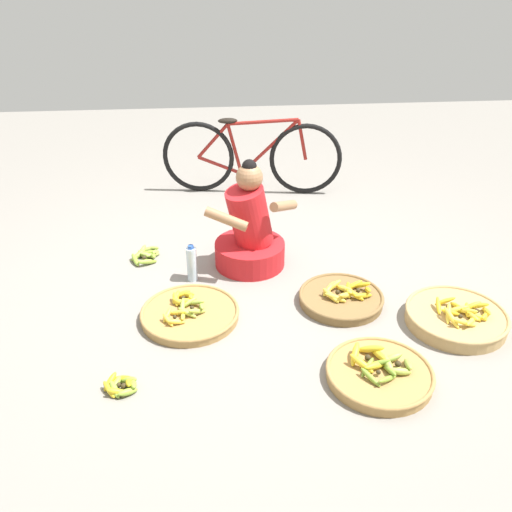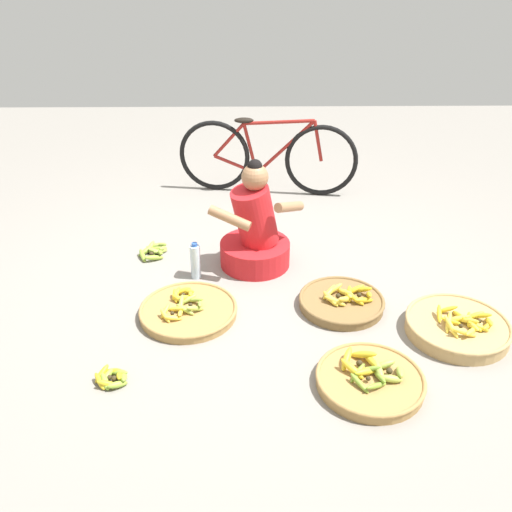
# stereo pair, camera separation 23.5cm
# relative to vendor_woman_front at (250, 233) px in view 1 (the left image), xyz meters

# --- Properties ---
(ground_plane) EXTENTS (10.00, 10.00, 0.00)m
(ground_plane) POSITION_rel_vendor_woman_front_xyz_m (0.00, -0.30, -0.26)
(ground_plane) COLOR gray
(vendor_woman_front) EXTENTS (0.69, 0.55, 0.82)m
(vendor_woman_front) POSITION_rel_vendor_woman_front_xyz_m (0.00, 0.00, 0.00)
(vendor_woman_front) COLOR red
(vendor_woman_front) RESTS_ON ground
(bicycle_leaning) EXTENTS (1.69, 0.30, 0.73)m
(bicycle_leaning) POSITION_rel_vendor_woman_front_xyz_m (0.13, 1.40, 0.09)
(bicycle_leaning) COLOR black
(bicycle_leaning) RESTS_ON ground
(banana_basket_back_left) EXTENTS (0.59, 0.59, 0.14)m
(banana_basket_back_left) POSITION_rel_vendor_woman_front_xyz_m (0.61, -1.31, -0.22)
(banana_basket_back_left) COLOR #A87F47
(banana_basket_back_left) RESTS_ON ground
(banana_basket_front_center) EXTENTS (0.64, 0.64, 0.12)m
(banana_basket_front_center) POSITION_rel_vendor_woman_front_xyz_m (-0.44, -0.64, -0.23)
(banana_basket_front_center) COLOR #A87F47
(banana_basket_front_center) RESTS_ON ground
(banana_basket_back_center) EXTENTS (0.57, 0.57, 0.14)m
(banana_basket_back_center) POSITION_rel_vendor_woman_front_xyz_m (0.57, -0.57, -0.22)
(banana_basket_back_center) COLOR brown
(banana_basket_back_center) RESTS_ON ground
(banana_basket_near_bicycle) EXTENTS (0.63, 0.63, 0.17)m
(banana_basket_near_bicycle) POSITION_rel_vendor_woman_front_xyz_m (1.23, -0.87, -0.21)
(banana_basket_near_bicycle) COLOR tan
(banana_basket_near_bicycle) RESTS_ON ground
(loose_bananas_front_left) EXTENTS (0.21, 0.19, 0.08)m
(loose_bananas_front_left) POSITION_rel_vendor_woman_front_xyz_m (-0.80, -1.27, -0.24)
(loose_bananas_front_left) COLOR gold
(loose_bananas_front_left) RESTS_ON ground
(loose_bananas_mid_left) EXTENTS (0.24, 0.30, 0.09)m
(loose_bananas_mid_left) POSITION_rel_vendor_woman_front_xyz_m (-0.78, 0.17, -0.24)
(loose_bananas_mid_left) COLOR #9EB747
(loose_bananas_mid_left) RESTS_ON ground
(water_bottle) EXTENTS (0.07, 0.07, 0.28)m
(water_bottle) POSITION_rel_vendor_woman_front_xyz_m (-0.43, -0.18, -0.13)
(water_bottle) COLOR silver
(water_bottle) RESTS_ON ground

